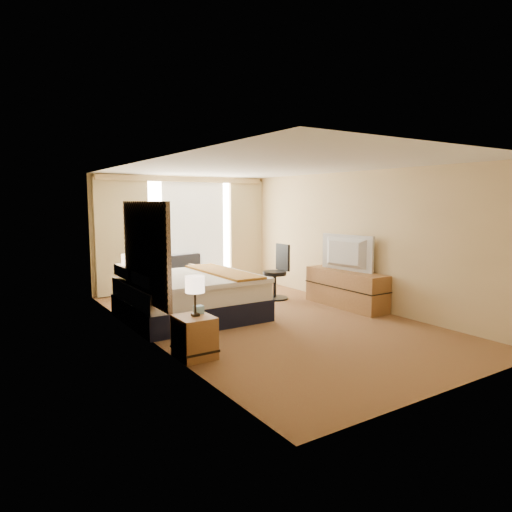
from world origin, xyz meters
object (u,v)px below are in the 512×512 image
nightstand_left (194,337)px  bed (190,296)px  media_dresser (346,289)px  television (343,253)px  lamp_right (129,261)px  lamp_left (195,285)px  nightstand_right (133,302)px  desk_chair (277,275)px  floor_lamp (132,243)px  loveseat (183,280)px

nightstand_left → bed: (0.81, 1.90, 0.12)m
media_dresser → television: television is taller
lamp_right → television: (3.69, -1.42, 0.05)m
lamp_left → television: bearing=16.8°
nightstand_left → lamp_left: size_ratio=1.05×
media_dresser → bed: bed is taller
bed → lamp_left: 2.14m
nightstand_right → bed: (0.81, -0.60, 0.12)m
desk_chair → lamp_left: size_ratio=2.17×
bed → floor_lamp: floor_lamp is taller
nightstand_left → bed: 2.07m
floor_lamp → desk_chair: (2.63, -1.32, -0.69)m
nightstand_left → lamp_left: lamp_left is taller
nightstand_right → television: television is taller
nightstand_left → television: size_ratio=0.46×
nightstand_right → floor_lamp: bearing=72.1°
media_dresser → floor_lamp: (-3.32, 2.64, 0.84)m
desk_chair → television: television is taller
loveseat → lamp_left: size_ratio=2.63×
media_dresser → bed: size_ratio=0.82×
nightstand_right → media_dresser: media_dresser is taller
lamp_left → lamp_right: lamp_right is taller
nightstand_left → loveseat: loveseat is taller
bed → lamp_left: size_ratio=4.19×
bed → loveseat: (0.84, 2.19, -0.12)m
nightstand_left → floor_lamp: 3.82m
nightstand_left → media_dresser: (3.70, 1.05, 0.07)m
television → desk_chair: bearing=19.0°
media_dresser → lamp_left: size_ratio=3.43×
desk_chair → lamp_right: (-3.06, 0.14, 0.48)m
floor_lamp → lamp_right: floor_lamp is taller
floor_lamp → lamp_left: (-0.37, -3.69, -0.24)m
media_dresser → television: bearing=139.9°
media_dresser → floor_lamp: size_ratio=1.06×
nightstand_right → lamp_right: (-0.04, 0.01, 0.71)m
floor_lamp → desk_chair: size_ratio=1.48×
nightstand_left → floor_lamp: (0.38, 3.69, 0.92)m
nightstand_left → nightstand_right: 2.50m
floor_lamp → lamp_right: 1.27m
floor_lamp → lamp_left: size_ratio=3.22×
bed → lamp_right: (-0.85, 0.61, 0.60)m
desk_chair → lamp_left: desk_chair is taller
bed → television: television is taller
desk_chair → lamp_right: desk_chair is taller
nightstand_left → lamp_right: size_ratio=0.97×
nightstand_right → television: 3.99m
floor_lamp → television: 4.18m
television → media_dresser: bearing=-137.7°
nightstand_left → television: (3.65, 1.09, 0.77)m
lamp_left → lamp_right: size_ratio=0.92×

